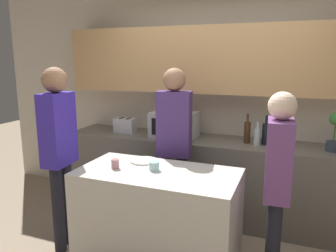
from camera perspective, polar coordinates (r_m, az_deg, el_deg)
back_wall at (r=3.94m, az=9.19°, el=7.09°), size 6.40×0.40×2.70m
back_counter at (r=3.91m, az=7.82°, el=-9.06°), size 3.60×0.62×0.93m
kitchen_island at (r=3.02m, az=-1.79°, el=-15.89°), size 1.39×0.71×0.89m
microwave at (r=3.85m, az=1.10°, el=0.27°), size 0.52×0.39×0.30m
toaster at (r=4.13m, az=-7.45°, el=0.11°), size 0.26×0.16×0.18m
potted_plant at (r=3.64m, az=27.02°, el=-0.92°), size 0.14×0.14×0.40m
bottle_0 at (r=3.68m, az=13.62°, el=-1.01°), size 0.07×0.07×0.33m
bottle_1 at (r=3.62m, az=15.24°, el=-1.77°), size 0.07×0.07×0.25m
bottle_2 at (r=3.67m, az=16.67°, el=-1.24°), size 0.08×0.08×0.32m
plate_on_island at (r=3.10m, az=-4.21°, el=-6.05°), size 0.26×0.26×0.01m
cup_0 at (r=2.85m, az=-2.41°, el=-6.97°), size 0.09×0.09×0.08m
cup_1 at (r=2.94m, az=-9.17°, el=-6.52°), size 0.07×0.07×0.08m
person_left at (r=3.37m, az=1.08°, el=-1.88°), size 0.36×0.23×1.75m
person_center at (r=3.23m, az=-18.48°, el=-2.86°), size 0.23×0.35×1.77m
person_right at (r=2.68m, az=18.52°, el=-8.35°), size 0.21×0.35×1.60m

